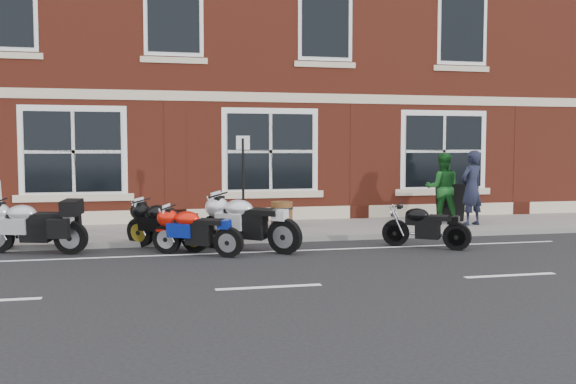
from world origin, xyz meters
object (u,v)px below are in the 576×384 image
moto_sport_black (166,224)px  parking_sign (243,177)px  moto_sport_silver (248,221)px  pedestrian_left (472,188)px  moto_naked_black (424,225)px  moto_touring_silver (31,224)px  a_board_sign (450,202)px  barrel_planter (282,214)px  moto_sport_red (196,230)px  pedestrian_right (442,188)px

moto_sport_black → parking_sign: parking_sign is taller
moto_sport_silver → pedestrian_left: bearing=-30.3°
moto_sport_silver → moto_naked_black: size_ratio=1.22×
moto_touring_silver → parking_sign: 4.61m
moto_naked_black → a_board_sign: a_board_sign is taller
moto_sport_black → parking_sign: size_ratio=0.73×
moto_sport_silver → barrel_planter: 3.05m
moto_sport_red → moto_naked_black: (4.69, -0.12, -0.02)m
moto_sport_silver → parking_sign: (0.17, 1.80, 0.81)m
pedestrian_left → moto_sport_red: bearing=-2.6°
moto_touring_silver → moto_naked_black: (7.82, -1.04, -0.10)m
pedestrian_right → a_board_sign: pedestrian_right is taller
moto_naked_black → parking_sign: parking_sign is taller
pedestrian_right → parking_sign: size_ratio=0.82×
pedestrian_right → barrel_planter: pedestrian_right is taller
pedestrian_left → pedestrian_right: 0.79m
moto_naked_black → pedestrian_left: pedestrian_left is taller
moto_sport_silver → barrel_planter: (1.28, 2.77, -0.17)m
parking_sign → a_board_sign: bearing=33.7°
pedestrian_left → parking_sign: 5.86m
a_board_sign → moto_naked_black: bearing=-116.4°
moto_touring_silver → barrel_planter: bearing=-50.9°
moto_sport_red → pedestrian_right: 7.24m
moto_touring_silver → a_board_sign: 10.35m
moto_sport_black → moto_sport_red: bearing=-107.6°
pedestrian_left → barrel_planter: size_ratio=3.02×
moto_touring_silver → a_board_sign: bearing=-59.5°
barrel_planter → moto_naked_black: bearing=-53.9°
moto_naked_black → pedestrian_right: (1.91, 3.06, 0.55)m
moto_touring_silver → barrel_planter: 5.90m
a_board_sign → parking_sign: size_ratio=0.46×
moto_touring_silver → a_board_sign: moto_touring_silver is taller
pedestrian_right → pedestrian_left: bearing=147.6°
pedestrian_left → a_board_sign: bearing=-102.6°
moto_touring_silver → a_board_sign: (10.10, 2.28, 0.05)m
pedestrian_right → moto_touring_silver: bearing=30.6°
parking_sign → barrel_planter: bearing=63.9°
moto_sport_red → pedestrian_right: (6.59, 2.94, 0.53)m
moto_sport_silver → moto_sport_black: bearing=111.3°
pedestrian_right → a_board_sign: bearing=-125.4°
moto_sport_silver → barrel_planter: size_ratio=2.95×
parking_sign → moto_sport_red: bearing=-97.9°
moto_sport_black → a_board_sign: size_ratio=1.58×
moto_sport_black → moto_touring_silver: bearing=130.2°
moto_sport_red → pedestrian_left: bearing=-39.4°
moto_sport_silver → pedestrian_right: bearing=-23.4°
moto_sport_red → a_board_sign: a_board_sign is taller
moto_touring_silver → pedestrian_left: (10.22, 1.41, 0.48)m
moto_naked_black → pedestrian_left: bearing=-5.3°
moto_touring_silver → pedestrian_left: 10.33m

